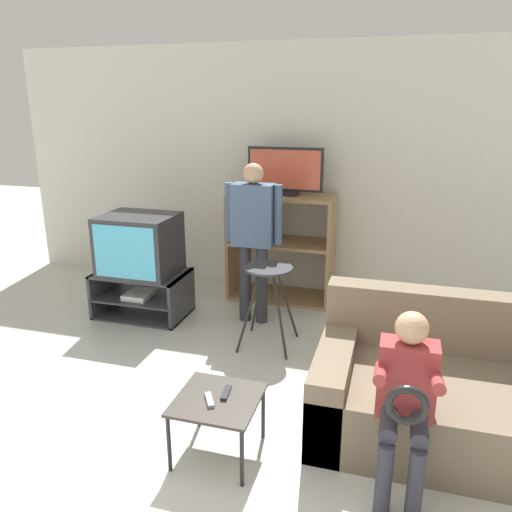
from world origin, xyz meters
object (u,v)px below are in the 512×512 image
tv_stand (142,294)px  couch (464,396)px  remote_control_white (209,400)px  media_shelf (281,246)px  television_flat (285,173)px  remote_control_black (226,393)px  person_seated_child (406,392)px  snack_table (218,404)px  person_standing_adult (253,229)px  folding_stool (268,280)px  television_main (139,245)px

tv_stand → couch: 3.04m
remote_control_white → media_shelf: bearing=64.4°
tv_stand → television_flat: size_ratio=1.13×
remote_control_black → couch: (1.36, 0.54, -0.11)m
tv_stand → television_flat: television_flat is taller
tv_stand → person_seated_child: (2.45, -1.70, 0.37)m
snack_table → person_standing_adult: size_ratio=0.32×
remote_control_black → tv_stand: bearing=124.4°
tv_stand → media_shelf: size_ratio=0.78×
snack_table → person_standing_adult: 1.99m
folding_stool → person_standing_adult: person_standing_adult is taller
television_main → folding_stool: size_ratio=0.96×
couch → person_standing_adult: person_standing_adult is taller
television_main → remote_control_white: bearing=-51.8°
remote_control_black → remote_control_white: 0.12m
snack_table → person_standing_adult: person_standing_adult is taller
folding_stool → tv_stand: bearing=168.2°
tv_stand → television_main: 0.51m
media_shelf → remote_control_white: media_shelf is taller
remote_control_black → couch: 1.47m
media_shelf → person_standing_adult: size_ratio=0.74×
television_flat → remote_control_black: (0.23, -2.48, -0.95)m
snack_table → person_standing_adult: bearing=100.3°
remote_control_white → folding_stool: bearing=61.8°
television_flat → remote_control_black: 2.67m
tv_stand → media_shelf: 1.49m
tv_stand → remote_control_white: bearing=-51.7°
tv_stand → couch: couch is taller
remote_control_white → couch: size_ratio=0.08×
folding_stool → television_main: bearing=168.5°
person_seated_child → television_main: bearing=145.4°
person_standing_adult → person_seated_child: (1.37, -1.86, -0.32)m
television_main → snack_table: size_ratio=1.44×
television_main → person_standing_adult: bearing=8.9°
media_shelf → folding_stool: media_shelf is taller
remote_control_white → person_seated_child: size_ratio=0.14×
person_standing_adult → folding_stool: bearing=-59.4°
tv_stand → remote_control_white: tv_stand is taller
television_main → person_seated_child: 2.97m
couch → person_standing_adult: 2.25m
person_seated_child → remote_control_black: bearing=178.4°
media_shelf → remote_control_black: size_ratio=7.74×
media_shelf → television_flat: television_flat is taller
remote_control_black → person_seated_child: bearing=-8.3°
tv_stand → remote_control_white: 2.26m
folding_stool → couch: (1.48, -0.85, -0.32)m
remote_control_black → snack_table: bearing=-131.8°
media_shelf → television_flat: (0.03, -0.01, 0.77)m
television_main → person_standing_adult: 1.10m
remote_control_black → remote_control_white: bearing=-132.2°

